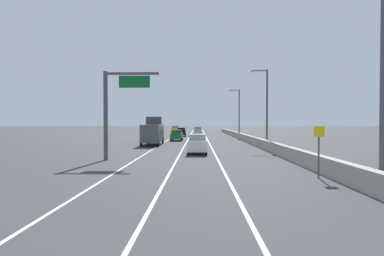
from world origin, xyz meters
TOP-DOWN VIEW (x-y plane):
  - ground_plane at (0.00, 64.00)m, footprint 320.00×320.00m
  - lane_stripe_left at (-5.50, 55.00)m, footprint 0.16×130.00m
  - lane_stripe_center at (-2.00, 55.00)m, footprint 0.16×130.00m
  - lane_stripe_right at (1.50, 55.00)m, footprint 0.16×130.00m
  - jersey_barrier_right at (7.63, 40.00)m, footprint 0.60×120.00m
  - overhead_sign_gantry at (-7.26, 24.54)m, footprint 4.68×0.36m
  - speed_advisory_sign at (6.73, 16.07)m, footprint 0.60×0.11m
  - lamp_post_right_near at (8.01, 12.51)m, footprint 2.14×0.44m
  - lamp_post_right_second at (8.02, 37.16)m, footprint 2.14×0.44m
  - lamp_post_right_third at (7.77, 61.82)m, footprint 2.14×0.44m
  - car_blue_0 at (-0.27, 79.07)m, footprint 1.95×4.47m
  - car_green_1 at (-3.79, 51.81)m, footprint 1.99×4.38m
  - car_white_2 at (-0.24, 30.02)m, footprint 1.93×4.63m
  - car_black_3 at (-3.76, 66.77)m, footprint 1.96×4.24m
  - car_yellow_4 at (-6.52, 86.55)m, footprint 2.05×4.84m
  - car_silver_5 at (-0.25, 67.22)m, footprint 1.84×4.72m
  - box_truck at (-6.46, 41.88)m, footprint 2.58×7.55m

SIDE VIEW (x-z plane):
  - ground_plane at x=0.00m, z-range 0.00..0.00m
  - lane_stripe_left at x=-5.50m, z-range 0.00..0.00m
  - lane_stripe_center at x=-2.00m, z-range 0.00..0.00m
  - lane_stripe_right at x=1.50m, z-range 0.00..0.00m
  - jersey_barrier_right at x=7.63m, z-range 0.00..1.10m
  - car_green_1 at x=-3.79m, z-range 0.00..1.87m
  - car_blue_0 at x=-0.27m, z-range 0.00..1.87m
  - car_black_3 at x=-3.76m, z-range 0.00..1.95m
  - car_white_2 at x=-0.24m, z-range 0.00..1.99m
  - car_yellow_4 at x=-6.52m, z-range 0.00..2.09m
  - car_silver_5 at x=-0.25m, z-range -0.01..2.13m
  - speed_advisory_sign at x=6.73m, z-range 0.26..3.26m
  - box_truck at x=-6.46m, z-range -0.18..3.75m
  - overhead_sign_gantry at x=-7.26m, z-range 0.98..8.48m
  - lamp_post_right_near at x=8.01m, z-range 0.74..10.46m
  - lamp_post_right_second at x=8.02m, z-range 0.74..10.46m
  - lamp_post_right_third at x=7.77m, z-range 0.74..10.46m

